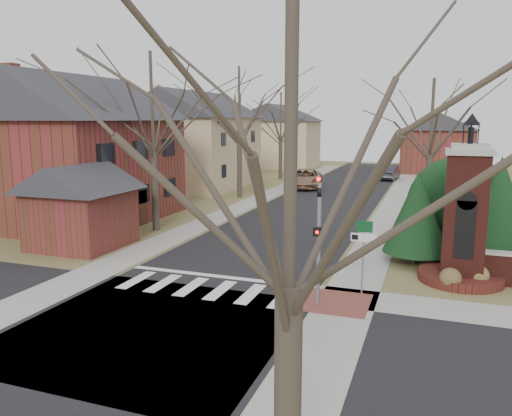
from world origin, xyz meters
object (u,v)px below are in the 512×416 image
at_px(traffic_signal_pole, 319,231).
at_px(brick_gate_monument, 464,227).
at_px(pickup_truck, 305,179).
at_px(sign_post, 363,243).

height_order(traffic_signal_pole, brick_gate_monument, brick_gate_monument).
bearing_deg(traffic_signal_pole, pickup_truck, 104.96).
bearing_deg(sign_post, brick_gate_monument, 41.42).
height_order(brick_gate_monument, pickup_truck, brick_gate_monument).
height_order(traffic_signal_pole, sign_post, traffic_signal_pole).
relative_size(sign_post, brick_gate_monument, 0.42).
distance_m(traffic_signal_pole, brick_gate_monument, 6.47).
bearing_deg(pickup_truck, sign_post, -80.86).
bearing_deg(sign_post, traffic_signal_pole, -132.43).
distance_m(traffic_signal_pole, pickup_truck, 29.87).
height_order(traffic_signal_pole, pickup_truck, traffic_signal_pole).
relative_size(traffic_signal_pole, pickup_truck, 0.74).
bearing_deg(pickup_truck, traffic_signal_pole, -84.07).
xyz_separation_m(brick_gate_monument, pickup_truck, (-12.40, 24.38, -1.32)).
xyz_separation_m(sign_post, brick_gate_monument, (3.41, 3.01, 0.22)).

